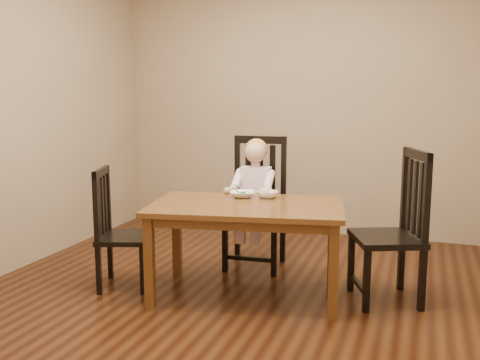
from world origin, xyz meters
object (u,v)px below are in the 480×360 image
(chair_child, at_px, (257,205))
(chair_right, at_px, (394,230))
(bowl_peas, at_px, (242,194))
(toddler, at_px, (255,189))
(bowl_veg, at_px, (267,195))
(chair_left, at_px, (118,231))
(dining_table, at_px, (247,215))

(chair_child, distance_m, chair_right, 1.24)
(chair_child, distance_m, bowl_peas, 0.50)
(toddler, distance_m, bowl_veg, 0.43)
(chair_left, relative_size, toddler, 1.62)
(chair_right, height_order, bowl_peas, chair_right)
(bowl_veg, bearing_deg, chair_left, -158.52)
(dining_table, xyz_separation_m, chair_child, (-0.14, 0.69, -0.07))
(chair_left, bearing_deg, dining_table, 80.11)
(toddler, distance_m, bowl_peas, 0.42)
(chair_child, distance_m, chair_left, 1.18)
(chair_child, bearing_deg, bowl_peas, 89.87)
(dining_table, distance_m, bowl_veg, 0.30)
(bowl_veg, bearing_deg, bowl_peas, -167.17)
(chair_left, bearing_deg, bowl_veg, 92.97)
(dining_table, relative_size, chair_right, 1.38)
(chair_right, xyz_separation_m, toddler, (-1.15, 0.39, 0.15))
(chair_left, distance_m, bowl_veg, 1.16)
(chair_child, relative_size, bowl_veg, 6.75)
(dining_table, bearing_deg, chair_child, 101.42)
(chair_right, bearing_deg, dining_table, 81.32)
(dining_table, height_order, chair_child, chair_child)
(chair_right, distance_m, bowl_veg, 0.95)
(chair_child, xyz_separation_m, chair_left, (-0.83, -0.84, -0.09))
(chair_child, height_order, bowl_peas, chair_child)
(dining_table, bearing_deg, bowl_veg, 73.56)
(chair_right, distance_m, bowl_peas, 1.13)
(dining_table, relative_size, chair_child, 1.35)
(chair_right, distance_m, toddler, 1.22)
(chair_left, height_order, bowl_peas, chair_left)
(chair_left, height_order, bowl_veg, chair_left)
(chair_left, height_order, chair_right, chair_right)
(chair_child, height_order, toddler, chair_child)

